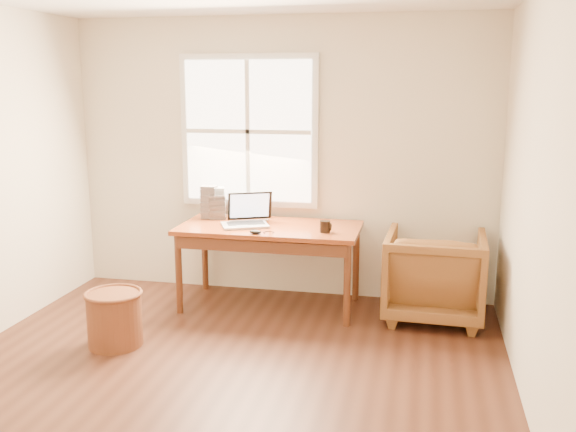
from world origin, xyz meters
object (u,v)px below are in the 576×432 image
wicker_stool (115,319)px  laptop (245,210)px  armchair (434,275)px  coffee_mug (325,227)px  cd_stack_a (217,203)px  desk (270,228)px

wicker_stool → laptop: (0.75, 1.04, 0.69)m
armchair → coffee_mug: size_ratio=8.51×
armchair → cd_stack_a: (-2.01, 0.21, 0.51)m
armchair → laptop: size_ratio=2.08×
laptop → cd_stack_a: bearing=116.9°
desk → laptop: 0.28m
laptop → coffee_mug: size_ratio=4.09×
wicker_stool → cd_stack_a: size_ratio=1.46×
wicker_stool → laptop: bearing=54.1°
desk → armchair: size_ratio=1.90×
laptop → cd_stack_a: (-0.35, 0.28, -0.00)m
armchair → laptop: (-1.66, -0.07, 0.51)m
wicker_stool → coffee_mug: coffee_mug is taller
cd_stack_a → laptop: bearing=-38.6°
cd_stack_a → wicker_stool: bearing=-106.9°
desk → laptop: (-0.21, -0.07, 0.16)m
desk → cd_stack_a: 0.62m
coffee_mug → cd_stack_a: bearing=147.2°
laptop → cd_stack_a: 0.45m
wicker_stool → laptop: size_ratio=1.03×
desk → coffee_mug: coffee_mug is taller
wicker_stool → cd_stack_a: 1.54m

